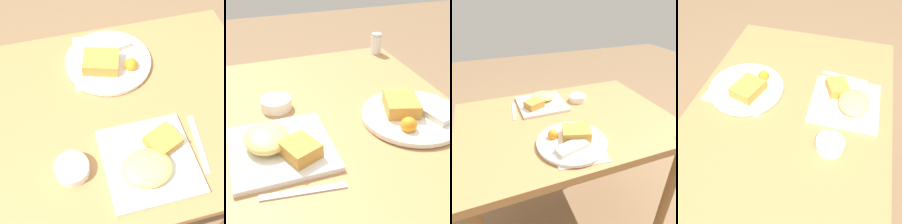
% 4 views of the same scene
% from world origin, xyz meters
% --- Properties ---
extents(ground_plane, '(8.00, 8.00, 0.00)m').
position_xyz_m(ground_plane, '(0.00, 0.00, 0.00)').
color(ground_plane, '#846647').
extents(dining_table, '(1.04, 0.74, 0.72)m').
position_xyz_m(dining_table, '(0.00, 0.00, 0.63)').
color(dining_table, '#B27A47').
rests_on(dining_table, ground_plane).
extents(menu_card, '(0.23, 0.27, 0.00)m').
position_xyz_m(menu_card, '(0.04, 0.21, 0.73)').
color(menu_card, silver).
rests_on(menu_card, dining_table).
extents(plate_square_near, '(0.25, 0.25, 0.06)m').
position_xyz_m(plate_square_near, '(0.07, -0.20, 0.75)').
color(plate_square_near, white).
rests_on(plate_square_near, dining_table).
extents(plate_oval_far, '(0.29, 0.29, 0.05)m').
position_xyz_m(plate_oval_far, '(0.05, 0.19, 0.74)').
color(plate_oval_far, white).
rests_on(plate_oval_far, menu_card).
extents(sauce_ramekin, '(0.09, 0.09, 0.03)m').
position_xyz_m(sauce_ramekin, '(-0.14, -0.17, 0.74)').
color(sauce_ramekin, white).
rests_on(sauce_ramekin, dining_table).
extents(butter_knife, '(0.04, 0.19, 0.00)m').
position_xyz_m(butter_knife, '(0.23, -0.17, 0.73)').
color(butter_knife, silver).
rests_on(butter_knife, dining_table).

